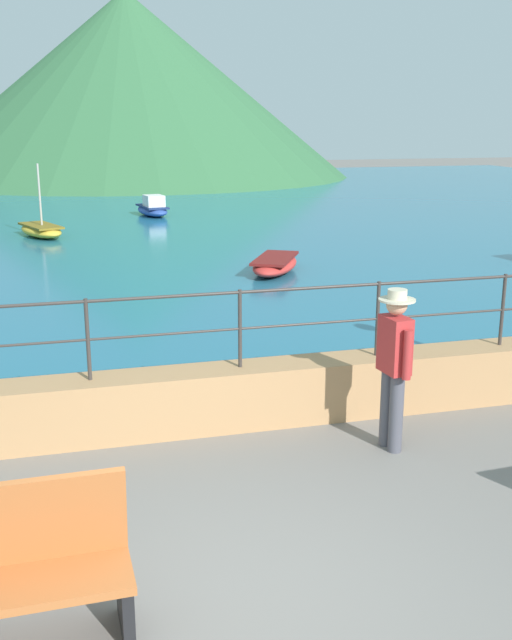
% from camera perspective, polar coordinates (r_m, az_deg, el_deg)
% --- Properties ---
extents(ground_plane, '(120.00, 120.00, 0.00)m').
position_cam_1_polar(ground_plane, '(5.84, -1.65, -20.72)').
color(ground_plane, slate).
extents(promenade_wall, '(20.00, 0.56, 0.70)m').
position_cam_1_polar(promenade_wall, '(8.46, -6.75, -6.29)').
color(promenade_wall, tan).
rests_on(promenade_wall, ground).
extents(railing, '(18.44, 0.04, 0.90)m').
position_cam_1_polar(railing, '(8.16, -6.95, 0.06)').
color(railing, '#383330').
rests_on(railing, promenade_wall).
extents(lake_water, '(64.00, 44.32, 0.06)m').
position_cam_1_polar(lake_water, '(30.66, -13.08, 8.30)').
color(lake_water, '#236B89').
rests_on(lake_water, ground).
extents(hill_main, '(27.19, 27.19, 10.98)m').
position_cam_1_polar(hill_main, '(48.49, -9.77, 17.26)').
color(hill_main, '#33663D').
rests_on(hill_main, ground).
extents(bench_main, '(1.71, 0.59, 1.13)m').
position_cam_1_polar(bench_main, '(5.43, -19.00, -17.57)').
color(bench_main, '#B76633').
rests_on(bench_main, ground).
extents(person_walking, '(0.38, 0.57, 1.75)m').
position_cam_1_polar(person_walking, '(7.91, 10.52, -3.14)').
color(person_walking, '#4C4C56').
rests_on(person_walking, ground).
extents(boat_0, '(1.88, 2.45, 0.36)m').
position_cam_1_polar(boat_0, '(16.98, 1.46, 4.30)').
color(boat_0, red).
rests_on(boat_0, lake_water).
extents(boat_1, '(1.23, 2.41, 0.76)m').
position_cam_1_polar(boat_1, '(27.65, -7.92, 8.47)').
color(boat_1, '#2D4C9E').
rests_on(boat_1, lake_water).
extents(boat_3, '(1.66, 2.47, 2.15)m').
position_cam_1_polar(boat_3, '(23.25, -16.13, 6.65)').
color(boat_3, gold).
rests_on(boat_3, lake_water).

